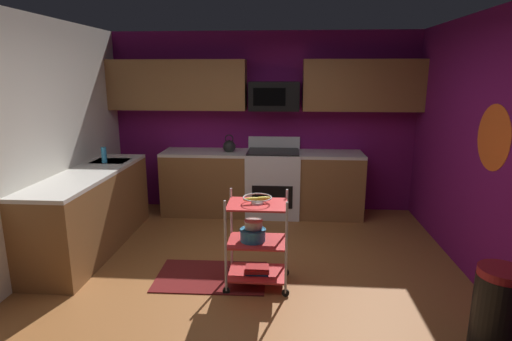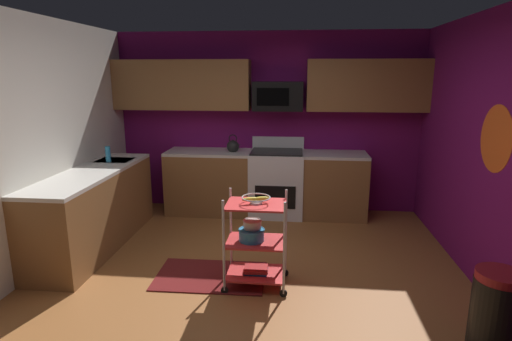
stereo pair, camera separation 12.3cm
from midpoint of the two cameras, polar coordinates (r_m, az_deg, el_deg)
floor at (r=4.21m, az=-1.89°, el=-15.59°), size 4.40×4.80×0.04m
wall_back at (r=6.15m, az=0.44°, el=6.62°), size 4.52×0.06×2.60m
wall_left at (r=4.57m, az=-31.07°, el=2.39°), size 0.06×4.80×2.60m
wall_right at (r=4.16m, az=30.21°, el=1.58°), size 0.06×4.80×2.60m
wall_flower_decal at (r=4.25m, az=29.23°, el=3.97°), size 0.00×0.61×0.61m
counter_run at (r=5.54m, az=-8.77°, el=-3.12°), size 3.63×2.75×0.92m
oven_range at (r=5.98m, az=1.79°, el=-1.61°), size 0.76×0.65×1.10m
upper_cabinets at (r=5.92m, az=-0.04°, el=11.70°), size 4.40×0.33×0.70m
microwave at (r=5.89m, az=1.91°, el=10.22°), size 0.70×0.39×0.40m
rolling_cart at (r=3.99m, az=-0.71°, el=-9.73°), size 0.62×0.43×0.91m
fruit_bowl at (r=3.84m, az=-0.72°, el=-3.92°), size 0.27×0.27×0.07m
mixing_bowl_large at (r=3.97m, az=-1.34°, el=-8.84°), size 0.25×0.25×0.11m
mixing_bowl_small at (r=3.95m, az=-1.24°, el=-7.39°), size 0.18×0.18×0.08m
book_stack at (r=4.12m, az=-0.69°, el=-13.57°), size 0.24×0.20×0.05m
kettle at (r=5.92m, az=-4.30°, el=3.35°), size 0.21×0.18×0.26m
dish_soap_bottle at (r=5.50m, az=-20.85°, el=2.00°), size 0.06×0.06×0.20m
trash_can at (r=3.60m, az=29.47°, el=-16.51°), size 0.34×0.42×0.66m
floor_rug at (r=4.35m, az=-7.01°, el=-14.31°), size 1.11×0.72×0.01m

